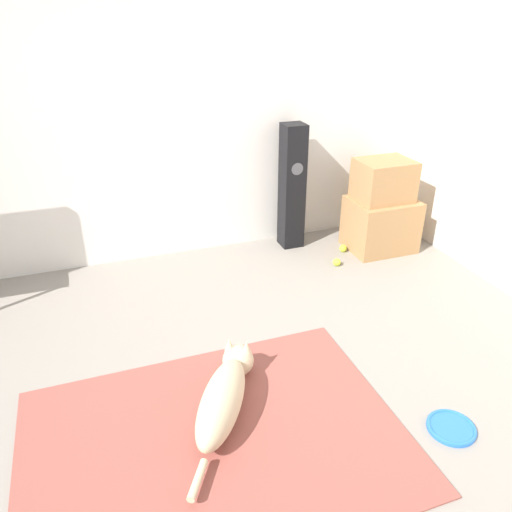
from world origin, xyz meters
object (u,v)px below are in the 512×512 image
(tennis_ball_by_boxes, at_px, (337,262))
(cardboard_box_lower, at_px, (380,224))
(dog, at_px, (225,394))
(cardboard_box_upper, at_px, (384,180))
(frisbee, at_px, (451,427))
(floor_speaker, at_px, (292,187))
(tennis_ball_near_speaker, at_px, (343,248))

(tennis_ball_by_boxes, bearing_deg, cardboard_box_lower, 19.65)
(cardboard_box_lower, bearing_deg, dog, -141.64)
(cardboard_box_upper, relative_size, tennis_ball_by_boxes, 7.02)
(dog, distance_m, tennis_ball_by_boxes, 1.92)
(frisbee, bearing_deg, floor_speaker, 87.95)
(cardboard_box_upper, relative_size, tennis_ball_near_speaker, 7.02)
(floor_speaker, bearing_deg, tennis_ball_by_boxes, -68.50)
(cardboard_box_upper, bearing_deg, frisbee, -111.43)
(cardboard_box_lower, distance_m, tennis_ball_by_boxes, 0.59)
(floor_speaker, relative_size, tennis_ball_by_boxes, 16.86)
(floor_speaker, relative_size, tennis_ball_near_speaker, 16.86)
(cardboard_box_lower, xyz_separation_m, cardboard_box_upper, (-0.01, 0.02, 0.41))
(cardboard_box_lower, relative_size, tennis_ball_near_speaker, 8.62)
(dog, distance_m, cardboard_box_upper, 2.49)
(frisbee, height_order, floor_speaker, floor_speaker)
(dog, relative_size, tennis_ball_by_boxes, 13.57)
(tennis_ball_by_boxes, bearing_deg, dog, -136.32)
(tennis_ball_near_speaker, bearing_deg, dog, -135.39)
(frisbee, height_order, cardboard_box_lower, cardboard_box_lower)
(tennis_ball_near_speaker, bearing_deg, frisbee, -102.89)
(dog, relative_size, frisbee, 3.51)
(frisbee, relative_size, tennis_ball_near_speaker, 3.86)
(dog, bearing_deg, cardboard_box_upper, 38.83)
(dog, xyz_separation_m, cardboard_box_upper, (1.90, 1.53, 0.51))
(dog, relative_size, cardboard_box_upper, 1.93)
(cardboard_box_lower, bearing_deg, tennis_ball_near_speaker, 174.25)
(frisbee, distance_m, floor_speaker, 2.43)
(tennis_ball_near_speaker, bearing_deg, cardboard_box_lower, -5.75)
(frisbee, bearing_deg, tennis_ball_by_boxes, 80.98)
(frisbee, bearing_deg, tennis_ball_near_speaker, 77.11)
(tennis_ball_by_boxes, bearing_deg, cardboard_box_upper, 21.66)
(tennis_ball_by_boxes, distance_m, tennis_ball_near_speaker, 0.28)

